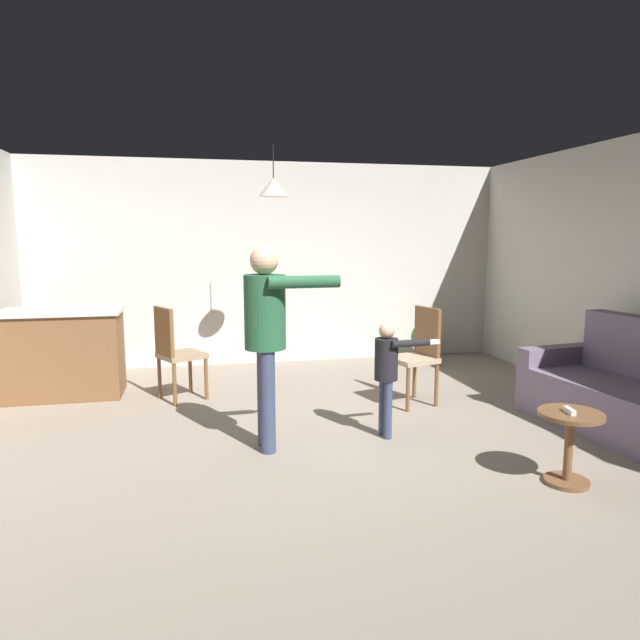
{
  "coord_description": "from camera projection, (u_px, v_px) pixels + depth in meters",
  "views": [
    {
      "loc": [
        -1.02,
        -4.47,
        1.73
      ],
      "look_at": [
        0.02,
        0.29,
        1.0
      ],
      "focal_mm": 31.78,
      "sensor_mm": 36.0,
      "label": 1
    }
  ],
  "objects": [
    {
      "name": "person_child",
      "position": [
        387.0,
        366.0,
        4.83
      ],
      "size": [
        0.54,
        0.29,
        1.0
      ],
      "rotation": [
        0.0,
        0.0,
        -1.49
      ],
      "color": "#384260",
      "rests_on": "ground"
    },
    {
      "name": "person_adult",
      "position": [
        267.0,
        325.0,
        4.49
      ],
      "size": [
        0.82,
        0.48,
        1.65
      ],
      "rotation": [
        0.0,
        0.0,
        -1.54
      ],
      "color": "#384260",
      "rests_on": "ground"
    },
    {
      "name": "potted_plant_corner",
      "position": [
        426.0,
        336.0,
        7.81
      ],
      "size": [
        0.42,
        0.42,
        0.64
      ],
      "color": "#4C4742",
      "rests_on": "ground"
    },
    {
      "name": "kitchen_counter",
      "position": [
        63.0,
        353.0,
        6.07
      ],
      "size": [
        1.26,
        0.66,
        0.95
      ],
      "color": "brown",
      "rests_on": "ground"
    },
    {
      "name": "spare_remote_on_table",
      "position": [
        570.0,
        411.0,
        3.88
      ],
      "size": [
        0.06,
        0.13,
        0.04
      ],
      "primitive_type": "cube",
      "rotation": [
        0.0,
        0.0,
        2.94
      ],
      "color": "white",
      "rests_on": "side_table_by_couch"
    },
    {
      "name": "ground",
      "position": [
        325.0,
        442.0,
        4.79
      ],
      "size": [
        7.68,
        7.68,
        0.0
      ],
      "primitive_type": "plane",
      "color": "gray"
    },
    {
      "name": "wall_back",
      "position": [
        273.0,
        264.0,
        7.68
      ],
      "size": [
        6.4,
        0.1,
        2.7
      ],
      "primitive_type": "cube",
      "color": "beige",
      "rests_on": "ground"
    },
    {
      "name": "dining_chair_near_wall",
      "position": [
        418.0,
        352.0,
        5.81
      ],
      "size": [
        0.52,
        0.52,
        1.0
      ],
      "rotation": [
        0.0,
        0.0,
        1.85
      ],
      "color": "brown",
      "rests_on": "ground"
    },
    {
      "name": "dining_chair_by_counter",
      "position": [
        175.0,
        350.0,
        5.92
      ],
      "size": [
        0.57,
        0.57,
        1.0
      ],
      "rotation": [
        0.0,
        0.0,
        5.19
      ],
      "color": "brown",
      "rests_on": "ground"
    },
    {
      "name": "ceiling_light_pendant",
      "position": [
        273.0,
        187.0,
        6.14
      ],
      "size": [
        0.32,
        0.32,
        0.55
      ],
      "color": "silver"
    },
    {
      "name": "couch_floral",
      "position": [
        628.0,
        396.0,
        4.97
      ],
      "size": [
        1.05,
        1.89,
        1.0
      ],
      "rotation": [
        0.0,
        0.0,
        1.69
      ],
      "color": "slate",
      "rests_on": "ground"
    },
    {
      "name": "side_table_by_couch",
      "position": [
        569.0,
        439.0,
        3.93
      ],
      "size": [
        0.44,
        0.44,
        0.52
      ],
      "color": "brown",
      "rests_on": "ground"
    }
  ]
}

